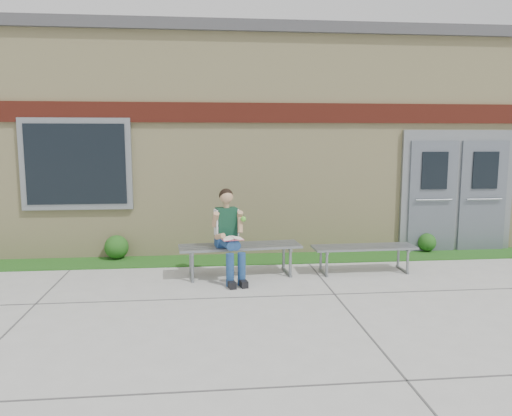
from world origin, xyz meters
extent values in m
plane|color=#9E9E99|center=(0.00, 0.00, 0.00)|extent=(80.00, 80.00, 0.00)
cube|color=#124313|center=(0.00, 2.60, 0.01)|extent=(16.00, 0.80, 0.02)
cube|color=beige|center=(0.00, 6.00, 2.00)|extent=(16.00, 6.00, 4.00)
cube|color=#3F3F42|center=(0.00, 6.00, 4.10)|extent=(16.20, 6.20, 0.20)
cube|color=maroon|center=(0.00, 2.97, 2.60)|extent=(16.00, 0.06, 0.35)
cube|color=slate|center=(-3.00, 2.96, 1.70)|extent=(1.90, 0.08, 1.60)
cube|color=black|center=(-3.00, 2.92, 1.70)|extent=(1.70, 0.04, 1.40)
cube|color=slate|center=(4.00, 2.96, 1.15)|extent=(2.20, 0.08, 2.30)
cube|color=slate|center=(3.50, 2.91, 1.05)|extent=(0.92, 0.06, 2.10)
cube|color=slate|center=(4.50, 2.91, 1.05)|extent=(0.92, 0.06, 2.10)
cube|color=slate|center=(-0.24, 1.59, 0.47)|extent=(1.94, 0.69, 0.04)
cube|color=slate|center=(-1.00, 1.59, 0.22)|extent=(0.09, 0.53, 0.43)
cube|color=slate|center=(0.52, 1.59, 0.22)|extent=(0.09, 0.53, 0.43)
cube|color=slate|center=(1.76, 1.59, 0.41)|extent=(1.66, 0.50, 0.03)
cube|color=slate|center=(1.10, 1.59, 0.19)|extent=(0.05, 0.46, 0.38)
cube|color=slate|center=(2.42, 1.59, 0.19)|extent=(0.05, 0.46, 0.38)
cube|color=navy|center=(-0.46, 1.54, 0.57)|extent=(0.37, 0.30, 0.16)
cube|color=#0D3325|center=(-0.45, 1.52, 0.87)|extent=(0.34, 0.25, 0.45)
sphere|color=tan|center=(-0.45, 1.51, 1.26)|extent=(0.24, 0.24, 0.21)
sphere|color=black|center=(-0.45, 1.53, 1.28)|extent=(0.25, 0.25, 0.21)
cylinder|color=navy|center=(-0.49, 1.27, 0.59)|extent=(0.22, 0.43, 0.15)
cylinder|color=navy|center=(-0.32, 1.30, 0.59)|extent=(0.22, 0.43, 0.15)
cylinder|color=navy|center=(-0.43, 1.04, 0.24)|extent=(0.12, 0.12, 0.49)
cylinder|color=navy|center=(-0.25, 1.08, 0.24)|extent=(0.12, 0.12, 0.49)
cube|color=black|center=(-0.41, 0.98, 0.05)|extent=(0.15, 0.27, 0.10)
cube|color=black|center=(-0.24, 1.01, 0.05)|extent=(0.15, 0.27, 0.10)
cylinder|color=tan|center=(-0.62, 1.42, 0.93)|extent=(0.13, 0.23, 0.26)
cylinder|color=tan|center=(-0.26, 1.50, 0.93)|extent=(0.13, 0.23, 0.26)
cube|color=white|center=(-0.38, 1.17, 0.69)|extent=(0.34, 0.27, 0.01)
cube|color=#DE536C|center=(-0.38, 1.17, 0.68)|extent=(0.34, 0.28, 0.01)
sphere|color=#5CBD32|center=(-0.20, 1.37, 0.94)|extent=(0.08, 0.08, 0.08)
sphere|color=#124313|center=(-2.35, 2.85, 0.23)|extent=(0.42, 0.42, 0.42)
sphere|color=#124313|center=(3.41, 2.85, 0.19)|extent=(0.34, 0.34, 0.34)
camera|label=1|loc=(-0.78, -6.04, 2.16)|focal=35.00mm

